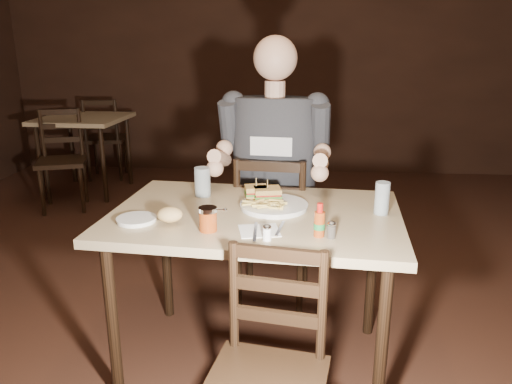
# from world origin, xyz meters

# --- Properties ---
(room_shell) EXTENTS (7.00, 7.00, 7.00)m
(room_shell) POSITION_xyz_m (0.00, 0.00, 1.40)
(room_shell) COLOR black
(room_shell) RESTS_ON ground
(main_table) EXTENTS (1.35, 0.96, 0.77)m
(main_table) POSITION_xyz_m (0.09, -0.20, 0.69)
(main_table) COLOR tan
(main_table) RESTS_ON ground
(bg_table) EXTENTS (0.84, 0.84, 0.77)m
(bg_table) POSITION_xyz_m (-1.84, 2.50, 0.68)
(bg_table) COLOR tan
(bg_table) RESTS_ON ground
(chair_far) EXTENTS (0.47, 0.50, 0.92)m
(chair_far) POSITION_xyz_m (0.15, 0.37, 0.46)
(chair_far) COLOR black
(chair_far) RESTS_ON ground
(bg_chair_far) EXTENTS (0.48, 0.51, 0.89)m
(bg_chair_far) POSITION_xyz_m (-1.84, 3.05, 0.45)
(bg_chair_far) COLOR black
(bg_chair_far) RESTS_ON ground
(bg_chair_near) EXTENTS (0.53, 0.56, 0.90)m
(bg_chair_near) POSITION_xyz_m (-1.84, 1.95, 0.45)
(bg_chair_near) COLOR black
(bg_chair_near) RESTS_ON ground
(diner) EXTENTS (0.65, 0.54, 1.06)m
(diner) POSITION_xyz_m (0.14, 0.32, 1.00)
(diner) COLOR #2D2E32
(diner) RESTS_ON chair_far
(dinner_plate) EXTENTS (0.33, 0.33, 0.02)m
(dinner_plate) POSITION_xyz_m (0.17, -0.14, 0.78)
(dinner_plate) COLOR white
(dinner_plate) RESTS_ON main_table
(sandwich_left) EXTENTS (0.14, 0.12, 0.10)m
(sandwich_left) POSITION_xyz_m (0.14, -0.07, 0.84)
(sandwich_left) COLOR tan
(sandwich_left) RESTS_ON dinner_plate
(sandwich_right) EXTENTS (0.12, 0.11, 0.09)m
(sandwich_right) POSITION_xyz_m (0.08, -0.05, 0.83)
(sandwich_right) COLOR tan
(sandwich_right) RESTS_ON dinner_plate
(fries_pile) EXTENTS (0.23, 0.18, 0.04)m
(fries_pile) POSITION_xyz_m (0.13, -0.17, 0.81)
(fries_pile) COLOR #D9BE63
(fries_pile) RESTS_ON dinner_plate
(ketchup_dollop) EXTENTS (0.05, 0.05, 0.01)m
(ketchup_dollop) POSITION_xyz_m (0.09, -0.17, 0.79)
(ketchup_dollop) COLOR maroon
(ketchup_dollop) RESTS_ON dinner_plate
(glass_left) EXTENTS (0.08, 0.08, 0.14)m
(glass_left) POSITION_xyz_m (-0.19, 0.02, 0.84)
(glass_left) COLOR silver
(glass_left) RESTS_ON main_table
(glass_right) EXTENTS (0.07, 0.07, 0.14)m
(glass_right) POSITION_xyz_m (0.64, -0.18, 0.84)
(glass_right) COLOR silver
(glass_right) RESTS_ON main_table
(hot_sauce) EXTENTS (0.05, 0.05, 0.14)m
(hot_sauce) POSITION_xyz_m (0.36, -0.46, 0.84)
(hot_sauce) COLOR #903710
(hot_sauce) RESTS_ON main_table
(salt_shaker) EXTENTS (0.04, 0.04, 0.06)m
(salt_shaker) POSITION_xyz_m (0.16, -0.52, 0.80)
(salt_shaker) COLOR white
(salt_shaker) RESTS_ON main_table
(pepper_shaker) EXTENTS (0.04, 0.04, 0.06)m
(pepper_shaker) POSITION_xyz_m (0.41, -0.47, 0.80)
(pepper_shaker) COLOR #38332D
(pepper_shaker) RESTS_ON main_table
(syrup_dispenser) EXTENTS (0.08, 0.08, 0.10)m
(syrup_dispenser) POSITION_xyz_m (-0.08, -0.43, 0.82)
(syrup_dispenser) COLOR #903710
(syrup_dispenser) RESTS_ON main_table
(napkin) EXTENTS (0.19, 0.18, 0.00)m
(napkin) POSITION_xyz_m (0.12, -0.42, 0.77)
(napkin) COLOR white
(napkin) RESTS_ON main_table
(knife) EXTENTS (0.02, 0.21, 0.00)m
(knife) POSITION_xyz_m (0.11, -0.45, 0.78)
(knife) COLOR silver
(knife) RESTS_ON napkin
(fork) EXTENTS (0.04, 0.17, 0.01)m
(fork) POSITION_xyz_m (0.21, -0.40, 0.78)
(fork) COLOR silver
(fork) RESTS_ON napkin
(side_plate) EXTENTS (0.18, 0.18, 0.01)m
(side_plate) POSITION_xyz_m (-0.40, -0.35, 0.78)
(side_plate) COLOR white
(side_plate) RESTS_ON main_table
(bread_roll) EXTENTS (0.11, 0.10, 0.06)m
(bread_roll) POSITION_xyz_m (-0.25, -0.38, 0.81)
(bread_roll) COLOR tan
(bread_roll) RESTS_ON side_plate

